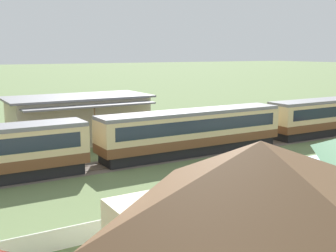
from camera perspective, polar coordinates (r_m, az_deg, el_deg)
ground_plane at (r=42.85m, az=10.68°, el=-2.47°), size 600.00×600.00×0.00m
passenger_train at (r=38.14m, az=3.73°, el=-0.46°), size 56.81×3.14×3.98m
railway_track at (r=40.81m, az=8.13°, el=-3.01°), size 101.62×3.60×0.04m
station_building at (r=43.87m, az=-12.00°, el=0.96°), size 14.31×8.33×4.74m
cottage_brown_roof at (r=16.52m, az=12.10°, el=-11.69°), size 10.22×8.58×5.93m
picket_fence_front at (r=26.30m, az=11.26°, el=-9.28°), size 47.56×0.06×1.05m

